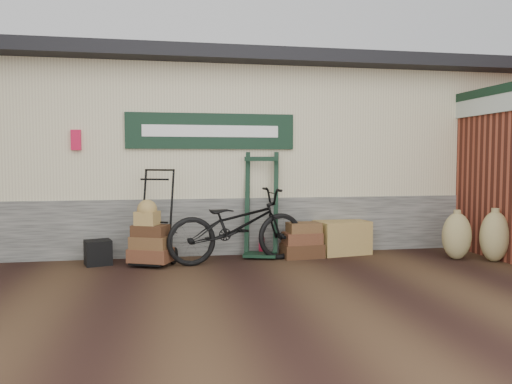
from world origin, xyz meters
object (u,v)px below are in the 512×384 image
(green_barrow, at_px, (261,205))
(wicker_hamper, at_px, (342,237))
(suitcase_stack, at_px, (302,240))
(bicycle, at_px, (237,222))
(porter_trolley, at_px, (155,216))
(black_trunk, at_px, (98,252))

(green_barrow, xyz_separation_m, wicker_hamper, (1.32, -0.02, -0.55))
(wicker_hamper, bearing_deg, suitcase_stack, -165.08)
(suitcase_stack, relative_size, bicycle, 0.30)
(porter_trolley, bearing_deg, suitcase_stack, 26.23)
(green_barrow, height_order, bicycle, green_barrow)
(bicycle, bearing_deg, black_trunk, 74.16)
(porter_trolley, relative_size, green_barrow, 0.86)
(porter_trolley, height_order, green_barrow, green_barrow)
(porter_trolley, distance_m, suitcase_stack, 2.26)
(suitcase_stack, distance_m, bicycle, 1.11)
(porter_trolley, xyz_separation_m, bicycle, (1.18, -0.11, -0.10))
(bicycle, bearing_deg, porter_trolley, 74.07)
(green_barrow, distance_m, wicker_hamper, 1.43)
(wicker_hamper, height_order, bicycle, bicycle)
(green_barrow, distance_m, black_trunk, 2.52)
(black_trunk, xyz_separation_m, bicycle, (1.99, -0.19, 0.43))
(suitcase_stack, xyz_separation_m, wicker_hamper, (0.72, 0.19, -0.01))
(black_trunk, distance_m, bicycle, 2.04)
(green_barrow, xyz_separation_m, black_trunk, (-2.43, -0.22, -0.63))
(green_barrow, distance_m, bicycle, 0.63)
(suitcase_stack, xyz_separation_m, bicycle, (-1.04, -0.20, 0.33))
(green_barrow, xyz_separation_m, suitcase_stack, (0.60, -0.21, -0.54))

